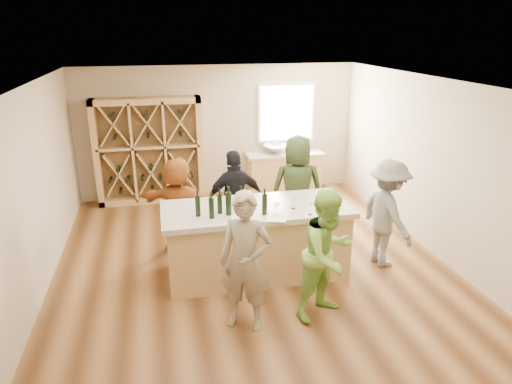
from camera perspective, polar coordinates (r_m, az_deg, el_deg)
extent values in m
cube|color=brown|center=(7.27, -0.44, -9.52)|extent=(6.00, 7.00, 0.10)
cube|color=white|center=(6.37, -0.51, 13.86)|extent=(6.00, 7.00, 0.10)
cube|color=tan|center=(10.06, -4.69, 7.64)|extent=(6.00, 0.10, 2.80)
cube|color=tan|center=(3.63, 11.68, -16.21)|extent=(6.00, 0.10, 2.80)
cube|color=tan|center=(6.78, -26.59, -0.50)|extent=(0.10, 7.00, 2.80)
cube|color=tan|center=(7.87, 21.85, 2.79)|extent=(0.10, 7.00, 2.80)
cube|color=white|center=(10.22, 3.80, 9.85)|extent=(1.30, 0.06, 1.30)
cube|color=white|center=(10.19, 3.85, 9.82)|extent=(1.18, 0.01, 1.18)
cube|color=tan|center=(9.77, -13.18, 5.01)|extent=(2.20, 0.45, 2.20)
cube|color=tan|center=(10.26, 3.51, 2.29)|extent=(1.60, 0.58, 0.86)
cube|color=#B3A893|center=(10.13, 3.56, 4.78)|extent=(1.70, 0.62, 0.06)
imported|color=silver|center=(10.04, 2.48, 5.39)|extent=(0.54, 0.54, 0.19)
cylinder|color=silver|center=(10.20, 2.22, 5.95)|extent=(0.02, 0.02, 0.30)
cube|color=tan|center=(6.82, 0.04, -6.40)|extent=(2.60, 1.00, 1.00)
cube|color=#B3A893|center=(6.60, 0.05, -2.19)|extent=(2.72, 1.12, 0.08)
cylinder|color=black|center=(6.26, -7.28, -1.77)|extent=(0.09, 0.09, 0.29)
cylinder|color=black|center=(6.17, -5.59, -2.00)|extent=(0.09, 0.09, 0.29)
cylinder|color=black|center=(6.33, -4.55, -1.48)|extent=(0.08, 0.08, 0.28)
cylinder|color=black|center=(6.26, -3.46, -1.45)|extent=(0.09, 0.09, 0.33)
cylinder|color=black|center=(6.36, -1.90, -1.22)|extent=(0.08, 0.08, 0.30)
cone|color=white|center=(6.12, -1.80, -2.70)|extent=(0.08, 0.08, 0.18)
cone|color=white|center=(6.22, 2.58, -2.24)|extent=(0.09, 0.09, 0.20)
cone|color=white|center=(6.32, 6.83, -2.06)|extent=(0.07, 0.07, 0.18)
cone|color=white|center=(6.51, 4.70, -1.37)|extent=(0.08, 0.08, 0.17)
cone|color=white|center=(6.60, 9.10, -1.18)|extent=(0.08, 0.08, 0.19)
cube|color=white|center=(6.20, -2.14, -3.28)|extent=(0.22, 0.29, 0.00)
cube|color=white|center=(6.23, 2.70, -3.16)|extent=(0.34, 0.39, 0.00)
cube|color=white|center=(6.51, 8.19, -2.29)|extent=(0.26, 0.32, 0.00)
imported|color=gray|center=(5.51, -1.31, -8.74)|extent=(0.78, 0.70, 1.76)
imported|color=#8CC64C|center=(5.81, 9.00, -7.72)|extent=(0.94, 0.78, 1.70)
imported|color=slate|center=(7.24, 16.06, -2.62)|extent=(0.65, 1.15, 1.69)
imported|color=black|center=(7.52, -2.60, -1.02)|extent=(1.02, 0.58, 1.68)
imported|color=#263319|center=(7.84, 5.15, 0.45)|extent=(0.99, 0.73, 1.84)
imported|color=#994C19|center=(7.53, -9.62, -1.59)|extent=(1.57, 1.08, 1.60)
cylinder|color=black|center=(6.26, 1.08, -1.54)|extent=(0.07, 0.07, 0.30)
cone|color=white|center=(6.72, -0.74, -0.57)|extent=(0.07, 0.07, 0.18)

